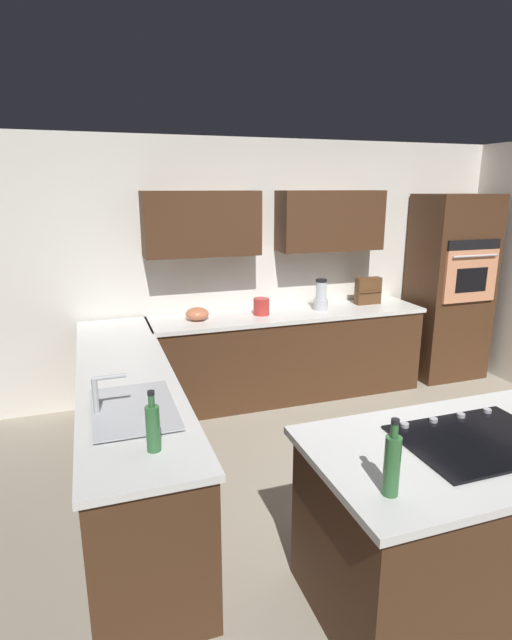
% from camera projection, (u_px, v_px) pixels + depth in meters
% --- Properties ---
extents(ground_plane, '(14.00, 14.00, 0.00)m').
position_uv_depth(ground_plane, '(387.00, 480.00, 3.74)').
color(ground_plane, '#9E937F').
extents(wall_back, '(6.00, 0.44, 2.60)m').
position_uv_depth(wall_back, '(282.00, 258.00, 5.23)').
color(wall_back, white).
rests_on(wall_back, ground).
extents(lower_cabinets_back, '(2.80, 0.60, 0.86)m').
position_uv_depth(lower_cabinets_back, '(289.00, 356.00, 5.17)').
color(lower_cabinets_back, '#472B19').
rests_on(lower_cabinets_back, ground).
extents(countertop_back, '(2.84, 0.64, 0.04)m').
position_uv_depth(countertop_back, '(289.00, 314.00, 5.05)').
color(countertop_back, silver).
rests_on(countertop_back, lower_cabinets_back).
extents(lower_cabinets_side, '(0.60, 2.90, 0.86)m').
position_uv_depth(lower_cabinets_side, '(129.00, 432.00, 3.56)').
color(lower_cabinets_side, '#472B19').
rests_on(lower_cabinets_side, ground).
extents(countertop_side, '(0.64, 2.94, 0.04)m').
position_uv_depth(countertop_side, '(125.00, 373.00, 3.45)').
color(countertop_side, silver).
rests_on(countertop_side, lower_cabinets_side).
extents(island_base, '(1.64, 0.85, 0.86)m').
position_uv_depth(island_base, '(468.00, 522.00, 2.61)').
color(island_base, '#472B19').
rests_on(island_base, ground).
extents(island_top, '(1.72, 0.93, 0.04)m').
position_uv_depth(island_top, '(477.00, 445.00, 2.49)').
color(island_top, silver).
rests_on(island_top, island_base).
extents(wall_oven, '(0.80, 0.66, 2.06)m').
position_uv_depth(wall_oven, '(449.00, 288.00, 5.62)').
color(wall_oven, '#472B19').
rests_on(wall_oven, ground).
extents(sink_unit, '(0.46, 0.70, 0.23)m').
position_uv_depth(sink_unit, '(132.00, 408.00, 2.82)').
color(sink_unit, '#515456').
rests_on(sink_unit, countertop_side).
extents(cooktop, '(0.76, 0.56, 0.03)m').
position_uv_depth(cooktop, '(477.00, 440.00, 2.49)').
color(cooktop, black).
rests_on(cooktop, island_top).
extents(blender, '(0.15, 0.15, 0.32)m').
position_uv_depth(blender, '(321.00, 297.00, 5.13)').
color(blender, silver).
rests_on(blender, countertop_back).
extents(mixing_bowl, '(0.22, 0.22, 0.12)m').
position_uv_depth(mixing_bowl, '(197.00, 314.00, 4.74)').
color(mixing_bowl, '#CC724C').
rests_on(mixing_bowl, countertop_back).
extents(spice_rack, '(0.28, 0.11, 0.29)m').
position_uv_depth(spice_rack, '(368.00, 291.00, 5.38)').
color(spice_rack, brown).
rests_on(spice_rack, countertop_back).
extents(kettle, '(0.16, 0.16, 0.17)m').
position_uv_depth(kettle, '(261.00, 307.00, 4.94)').
color(kettle, red).
rests_on(kettle, countertop_back).
extents(dish_soap_bottle, '(0.07, 0.07, 0.31)m').
position_uv_depth(dish_soap_bottle, '(153.00, 427.00, 2.37)').
color(dish_soap_bottle, '#336B38').
rests_on(dish_soap_bottle, countertop_side).
extents(oil_bottle, '(0.07, 0.07, 0.34)m').
position_uv_depth(oil_bottle, '(392.00, 464.00, 2.02)').
color(oil_bottle, '#336B38').
rests_on(oil_bottle, island_top).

